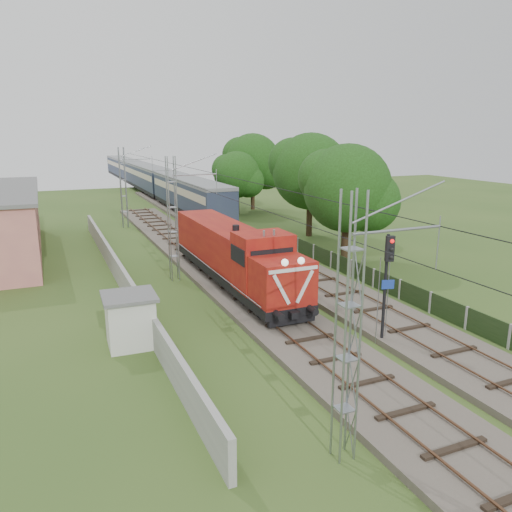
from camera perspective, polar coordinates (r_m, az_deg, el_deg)
name	(u,v)px	position (r m, az deg, el deg)	size (l,w,h in m)	color
ground	(303,340)	(23.68, 5.34, -9.59)	(140.00, 140.00, 0.00)	#324F1D
track_main	(246,293)	(29.53, -1.15, -4.29)	(4.20, 70.00, 0.45)	#6B6054
track_side	(243,242)	(42.97, -1.52, 1.56)	(4.20, 80.00, 0.45)	#6B6054
catenary	(173,219)	(32.35, -9.41, 4.21)	(3.31, 70.00, 8.00)	gray
boundary_wall	(120,275)	(32.43, -15.28, -2.06)	(0.25, 40.00, 1.50)	#9E9E99
fence	(400,289)	(30.09, 16.12, -3.67)	(0.12, 32.00, 1.20)	black
locomotive	(233,253)	(30.80, -2.59, 0.29)	(2.86, 16.30, 4.14)	black
coach_rake	(147,176)	(81.26, -12.33, 8.89)	(3.19, 71.18, 3.69)	black
signal_post	(388,270)	(22.74, 14.80, -1.58)	(0.56, 0.44, 5.13)	black
relay_hut	(130,320)	(23.37, -14.17, -7.07)	(2.42, 2.42, 2.42)	beige
tree_a	(348,189)	(36.93, 10.50, 7.50)	(6.70, 6.38, 8.68)	#392617
tree_b	(311,172)	(46.06, 6.35, 9.48)	(7.26, 6.91, 9.41)	#392617
tree_c	(238,175)	(58.60, -2.12, 9.21)	(5.63, 5.36, 7.29)	#392617
tree_d	(253,162)	(62.12, -0.30, 10.66)	(7.17, 6.83, 9.29)	#392617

